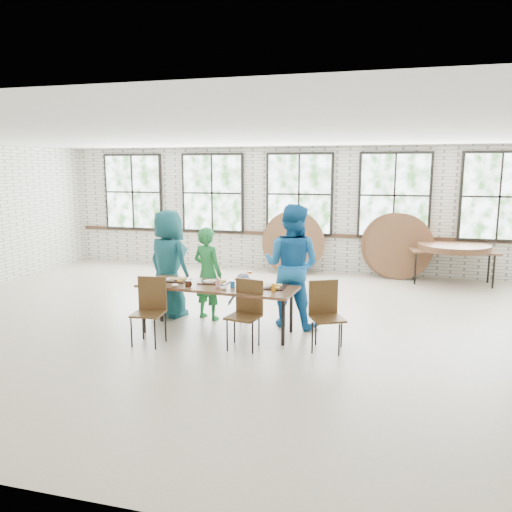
{
  "coord_description": "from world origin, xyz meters",
  "views": [
    {
      "loc": [
        2.08,
        -7.44,
        2.46
      ],
      "look_at": [
        0.0,
        0.4,
        1.05
      ],
      "focal_mm": 35.0,
      "sensor_mm": 36.0,
      "label": 1
    }
  ],
  "objects_px": {
    "chair_near_left": "(150,305)",
    "storage_table": "(453,253)",
    "dining_table": "(217,289)",
    "chair_near_right": "(246,308)"
  },
  "relations": [
    {
      "from": "chair_near_right",
      "to": "storage_table",
      "type": "bearing_deg",
      "value": 68.01
    },
    {
      "from": "dining_table",
      "to": "chair_near_right",
      "type": "xyz_separation_m",
      "value": [
        0.59,
        -0.46,
        -0.13
      ]
    },
    {
      "from": "chair_near_left",
      "to": "storage_table",
      "type": "distance_m",
      "value": 6.89
    },
    {
      "from": "dining_table",
      "to": "chair_near_left",
      "type": "relative_size",
      "value": 2.59
    },
    {
      "from": "chair_near_right",
      "to": "storage_table",
      "type": "distance_m",
      "value": 5.89
    },
    {
      "from": "storage_table",
      "to": "dining_table",
      "type": "bearing_deg",
      "value": -136.71
    },
    {
      "from": "dining_table",
      "to": "chair_near_right",
      "type": "relative_size",
      "value": 2.59
    },
    {
      "from": "chair_near_right",
      "to": "storage_table",
      "type": "relative_size",
      "value": 0.51
    },
    {
      "from": "dining_table",
      "to": "storage_table",
      "type": "bearing_deg",
      "value": 54.13
    },
    {
      "from": "chair_near_left",
      "to": "chair_near_right",
      "type": "xyz_separation_m",
      "value": [
        1.37,
        0.19,
        0.0
      ]
    }
  ]
}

